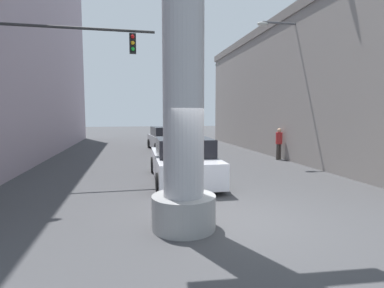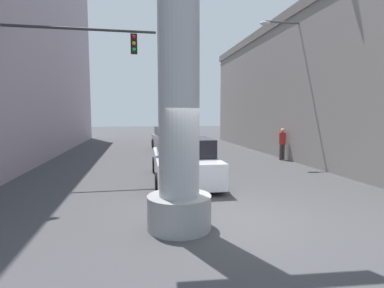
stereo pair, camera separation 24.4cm
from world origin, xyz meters
The scene contains 9 objects.
ground_plane centered at (0.00, 10.00, 0.00)m, with size 88.67×88.67×0.00m, color #424244.
building_right centered at (10.17, 9.97, 3.88)m, with size 8.63×22.42×7.74m.
street_lamp centered at (6.02, 7.32, 4.19)m, with size 2.53×0.28×6.88m.
traffic_light_mast centered at (-4.67, 5.21, 3.95)m, with size 5.45×0.32×5.52m.
car_lead centered at (-0.17, 4.12, 0.70)m, with size 2.24×4.90×1.56m.
car_far centered at (0.32, 13.56, 0.74)m, with size 2.21×4.52×1.56m.
palm_tree_far_right centered at (6.91, 20.47, 4.61)m, with size 2.35×2.45×7.56m.
palm_tree_near_right centered at (6.84, 4.27, 5.78)m, with size 3.12×3.08×9.34m.
pedestrian_mid_right centered at (5.68, 8.12, 0.97)m, with size 0.45×0.45×1.66m.
Camera 2 is at (-1.78, -6.34, 2.37)m, focal length 28.00 mm.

